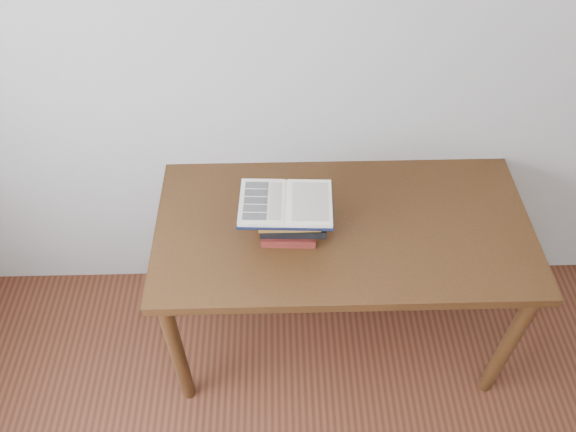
{
  "coord_description": "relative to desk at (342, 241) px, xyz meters",
  "views": [
    {
      "loc": [
        -0.14,
        -0.06,
        2.45
      ],
      "look_at": [
        -0.11,
        1.26,
        0.99
      ],
      "focal_mm": 35.0,
      "sensor_mm": 36.0,
      "label": 1
    }
  ],
  "objects": [
    {
      "name": "desk",
      "position": [
        0.0,
        0.0,
        0.0
      ],
      "size": [
        1.48,
        0.74,
        0.79
      ],
      "color": "#452711",
      "rests_on": "ground"
    },
    {
      "name": "book_stack",
      "position": [
        -0.21,
        -0.03,
        0.18
      ],
      "size": [
        0.27,
        0.19,
        0.16
      ],
      "color": "maroon",
      "rests_on": "desk"
    },
    {
      "name": "open_book",
      "position": [
        -0.23,
        -0.04,
        0.27
      ],
      "size": [
        0.36,
        0.25,
        0.03
      ],
      "rotation": [
        0.0,
        0.0,
        -0.05
      ],
      "color": "black",
      "rests_on": "book_stack"
    }
  ]
}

